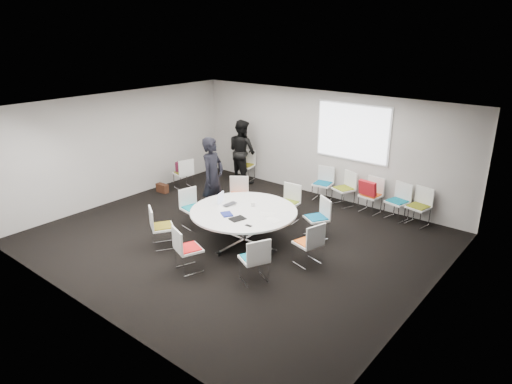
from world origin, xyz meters
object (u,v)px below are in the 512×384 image
Objects in this scene: chair_back_e at (418,214)px; brown_bag at (162,188)px; person_main at (213,178)px; chair_ring_d at (239,202)px; person_back at (242,151)px; chair_ring_c at (288,210)px; chair_person_back at (246,171)px; maroon_bag at (183,167)px; conference_table at (244,219)px; chair_ring_a at (308,251)px; chair_ring_e at (193,215)px; chair_ring_f at (162,234)px; chair_spare_left at (184,179)px; chair_ring_h at (254,267)px; chair_back_a at (323,190)px; chair_ring_b at (317,225)px; chair_back_d at (397,209)px; laptop at (231,205)px; chair_back_c at (370,202)px; chair_back_b at (344,195)px; chair_ring_g at (188,257)px; cup at (253,204)px.

chair_back_e is 6.69m from brown_bag.
person_main is (-4.01, -2.59, 0.70)m from chair_back_e.
person_back is (-1.51, 1.88, 0.65)m from chair_ring_d.
chair_person_back is at bearing -36.30° from chair_ring_c.
person_main is 1.06× the size of person_back.
chair_ring_d is at bearing 5.28° from brown_bag.
chair_ring_c is 2.20× the size of maroon_bag.
conference_table is 2.53× the size of chair_ring_d.
chair_ring_e is at bearing 109.03° from chair_ring_a.
chair_ring_c is 1.00× the size of chair_back_e.
person_main is at bearing 130.90° from chair_ring_f.
chair_ring_h is at bearing -104.52° from chair_spare_left.
chair_ring_c is 1.00× the size of chair_ring_d.
maroon_bag is (-3.53, -1.68, 0.34)m from chair_back_a.
chair_ring_a is 5.35m from maroon_bag.
chair_ring_b is 1.00× the size of chair_spare_left.
chair_back_d is at bearing 16.70° from maroon_bag.
chair_ring_h is at bearing 108.65° from chair_ring_c.
conference_table is 2.53× the size of chair_spare_left.
chair_ring_b is 1.90m from laptop.
chair_back_c reaches higher than laptop.
person_back is at bearing -87.96° from chair_ring_d.
chair_back_e is at bearing 51.66° from conference_table.
laptop is 0.94× the size of brown_bag.
person_main reaches higher than brown_bag.
chair_back_c is 0.45× the size of person_main.
chair_ring_e is 1.00× the size of chair_back_e.
conference_table is 2.53× the size of chair_ring_b.
maroon_bag is (-0.88, -1.68, 0.34)m from chair_person_back.
chair_ring_e is 2.57m from brown_bag.
chair_ring_e is at bearing 98.84° from chair_person_back.
chair_back_c is (0.74, -0.01, 0.00)m from chair_back_b.
laptop is at bearing 67.81° from chair_back_c.
chair_back_c is 2.44× the size of brown_bag.
chair_ring_a is 1.00× the size of chair_back_e.
person_main is (-1.45, 2.18, 0.70)m from chair_ring_g.
brown_bag is (-0.22, -0.60, -0.16)m from chair_spare_left.
chair_ring_f reaches higher than maroon_bag.
chair_ring_e is 1.00× the size of chair_person_back.
chair_ring_b is at bearing -49.13° from laptop.
chair_ring_h and chair_back_b have the same top height.
chair_ring_c is 1.00× the size of chair_ring_f.
chair_back_d is at bearing 175.94° from chair_ring_d.
chair_back_a is at bearing -166.55° from person_back.
person_back is at bearing 40.03° from laptop.
chair_ring_b is 1.46m from cup.
chair_ring_h reaches higher than conference_table.
conference_table is at bearing 141.06° from person_back.
chair_ring_g is at bearing 73.34° from chair_back_e.
laptop is at bearing -25.14° from maroon_bag.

